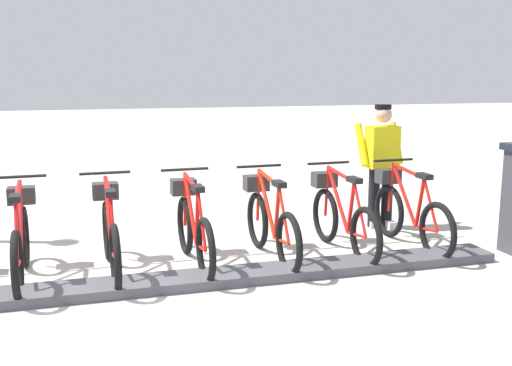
{
  "coord_description": "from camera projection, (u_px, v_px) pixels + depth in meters",
  "views": [
    {
      "loc": [
        -5.57,
        0.4,
        2.07
      ],
      "look_at": [
        0.5,
        -1.35,
        0.9
      ],
      "focal_mm": 41.79,
      "sensor_mm": 36.0,
      "label": 1
    }
  ],
  "objects": [
    {
      "name": "dock_rail_base",
      "position": [
        136.0,
        286.0,
        5.74
      ],
      "size": [
        0.44,
        7.79,
        0.1
      ],
      "primitive_type": "cube",
      "color": "#47474C",
      "rests_on": "ground"
    },
    {
      "name": "bike_docked_0",
      "position": [
        408.0,
        212.0,
        7.16
      ],
      "size": [
        1.72,
        0.54,
        1.02
      ],
      "color": "black",
      "rests_on": "ground"
    },
    {
      "name": "bike_docked_5",
      "position": [
        21.0,
        239.0,
        5.97
      ],
      "size": [
        1.72,
        0.54,
        1.02
      ],
      "color": "black",
      "rests_on": "ground"
    },
    {
      "name": "worker_near_rack",
      "position": [
        381.0,
        161.0,
        7.97
      ],
      "size": [
        0.46,
        0.62,
        1.66
      ],
      "color": "white",
      "rests_on": "ground"
    },
    {
      "name": "bike_docked_3",
      "position": [
        193.0,
        227.0,
        6.45
      ],
      "size": [
        1.72,
        0.54,
        1.02
      ],
      "color": "black",
      "rests_on": "ground"
    },
    {
      "name": "bike_docked_2",
      "position": [
        270.0,
        221.0,
        6.68
      ],
      "size": [
        1.72,
        0.54,
        1.02
      ],
      "color": "black",
      "rests_on": "ground"
    },
    {
      "name": "bike_docked_1",
      "position": [
        341.0,
        216.0,
        6.92
      ],
      "size": [
        1.72,
        0.54,
        1.02
      ],
      "color": "black",
      "rests_on": "ground"
    },
    {
      "name": "bike_docked_4",
      "position": [
        110.0,
        233.0,
        6.21
      ],
      "size": [
        1.72,
        0.54,
        1.02
      ],
      "color": "black",
      "rests_on": "ground"
    },
    {
      "name": "ground_plane",
      "position": [
        136.0,
        291.0,
        5.75
      ],
      "size": [
        60.0,
        60.0,
        0.0
      ],
      "primitive_type": "plane",
      "color": "#B5ABA5"
    }
  ]
}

